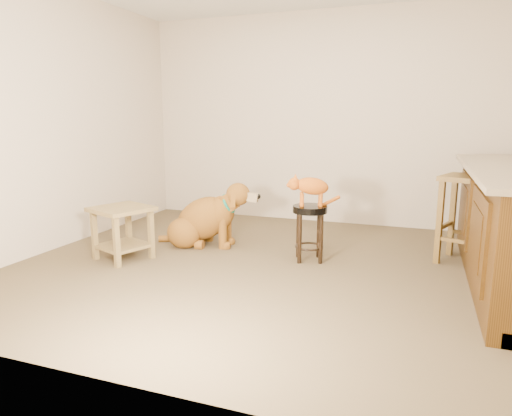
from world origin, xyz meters
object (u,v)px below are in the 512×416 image
at_px(tabby_kitten, 309,187).
at_px(side_table, 122,225).
at_px(wood_stool, 466,218).
at_px(golden_retriever, 205,220).
at_px(padded_stool, 310,222).

bearing_deg(tabby_kitten, side_table, -179.62).
bearing_deg(wood_stool, golden_retriever, -173.84).
distance_m(wood_stool, golden_retriever, 2.53).
height_order(padded_stool, golden_retriever, golden_retriever).
bearing_deg(golden_retriever, tabby_kitten, -14.91).
xyz_separation_m(side_table, tabby_kitten, (1.65, 0.55, 0.37)).
distance_m(padded_stool, golden_retriever, 1.17).
distance_m(side_table, tabby_kitten, 1.78).
height_order(wood_stool, tabby_kitten, tabby_kitten).
bearing_deg(wood_stool, side_table, -162.22).
relative_size(wood_stool, tabby_kitten, 1.74).
bearing_deg(padded_stool, wood_stool, 16.90).
distance_m(padded_stool, wood_stool, 1.42).
distance_m(wood_stool, tabby_kitten, 1.46).
distance_m(padded_stool, tabby_kitten, 0.33).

